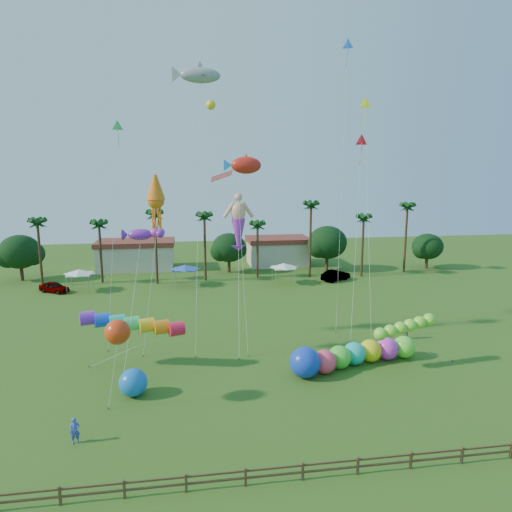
{
  "coord_description": "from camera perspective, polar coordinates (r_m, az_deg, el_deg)",
  "views": [
    {
      "loc": [
        -5.65,
        -26.66,
        15.77
      ],
      "look_at": [
        0.0,
        10.0,
        9.0
      ],
      "focal_mm": 32.0,
      "sensor_mm": 36.0,
      "label": 1
    }
  ],
  "objects": [
    {
      "name": "spectator_b",
      "position": [
        46.57,
        18.31,
        -8.84
      ],
      "size": [
        1.06,
        0.98,
        1.77
      ],
      "primitive_type": "imported",
      "rotation": [
        0.0,
        0.0,
        -0.45
      ],
      "color": "gray",
      "rests_on": "ground"
    },
    {
      "name": "ground",
      "position": [
        31.49,
        2.94,
        -19.73
      ],
      "size": [
        160.0,
        160.0,
        0.0
      ],
      "primitive_type": "plane",
      "color": "#285116",
      "rests_on": "ground"
    },
    {
      "name": "fish_kite",
      "position": [
        42.04,
        -1.24,
        11.26
      ],
      "size": [
        4.36,
        5.81,
        17.32
      ],
      "color": "red",
      "rests_on": "ground"
    },
    {
      "name": "car_a",
      "position": [
        66.83,
        -23.92,
        -3.58
      ],
      "size": [
        4.5,
        3.59,
        1.44
      ],
      "primitive_type": "imported",
      "rotation": [
        0.0,
        0.0,
        1.04
      ],
      "color": "#4C4C54",
      "rests_on": "ground"
    },
    {
      "name": "tent_row",
      "position": [
        64.33,
        -8.89,
        -1.46
      ],
      "size": [
        31.0,
        4.0,
        0.6
      ],
      "color": "white",
      "rests_on": "ground"
    },
    {
      "name": "caterpillar_inflatable",
      "position": [
        39.06,
        11.61,
        -12.06
      ],
      "size": [
        11.91,
        4.92,
        2.44
      ],
      "rotation": [
        0.0,
        0.0,
        0.27
      ],
      "color": "#F4405D",
      "rests_on": "ground"
    },
    {
      "name": "tree_line",
      "position": [
        72.17,
        -1.31,
        1.18
      ],
      "size": [
        69.46,
        8.91,
        11.0
      ],
      "color": "#3A2819",
      "rests_on": "ground"
    },
    {
      "name": "lobster_kite",
      "position": [
        38.22,
        -14.26,
        2.61
      ],
      "size": [
        3.67,
        5.95,
        11.51
      ],
      "color": "purple",
      "rests_on": "ground"
    },
    {
      "name": "delta_kite_blue",
      "position": [
        49.82,
        11.38,
        23.77
      ],
      "size": [
        2.25,
        4.23,
        28.75
      ],
      "color": "blue",
      "rests_on": "ground"
    },
    {
      "name": "rainbow_tube",
      "position": [
        37.83,
        -13.12,
        -9.01
      ],
      "size": [
        9.37,
        2.43,
        3.98
      ],
      "color": "red",
      "rests_on": "ground"
    },
    {
      "name": "buildings_row",
      "position": [
        77.93,
        -6.74,
        0.1
      ],
      "size": [
        35.0,
        7.0,
        4.0
      ],
      "color": "beige",
      "rests_on": "ground"
    },
    {
      "name": "car_b",
      "position": [
        68.8,
        9.94,
        -2.39
      ],
      "size": [
        5.0,
        3.9,
        1.59
      ],
      "primitive_type": "imported",
      "rotation": [
        0.0,
        0.0,
        2.11
      ],
      "color": "#4C4C54",
      "rests_on": "ground"
    },
    {
      "name": "delta_kite_yellow",
      "position": [
        45.18,
        13.5,
        17.54
      ],
      "size": [
        1.3,
        4.81,
        22.65
      ],
      "color": "#F1FF1A",
      "rests_on": "ground"
    },
    {
      "name": "blue_ball",
      "position": [
        34.95,
        -15.1,
        -15.02
      ],
      "size": [
        2.02,
        2.02,
        2.02
      ],
      "primitive_type": "sphere",
      "color": "blue",
      "rests_on": "ground"
    },
    {
      "name": "fence",
      "position": [
        26.24,
        5.88,
        -25.0
      ],
      "size": [
        36.12,
        0.12,
        1.0
      ],
      "color": "brown",
      "rests_on": "ground"
    },
    {
      "name": "green_worm",
      "position": [
        38.25,
        15.26,
        -9.38
      ],
      "size": [
        9.69,
        1.42,
        3.71
      ],
      "color": "#7DEB34",
      "rests_on": "ground"
    },
    {
      "name": "shark_kite",
      "position": [
        45.33,
        -6.97,
        21.5
      ],
      "size": [
        5.25,
        8.3,
        25.5
      ],
      "color": "gray",
      "rests_on": "ground"
    },
    {
      "name": "squid_kite",
      "position": [
        42.48,
        -12.41,
        6.78
      ],
      "size": [
        2.42,
        4.84,
        15.74
      ],
      "color": "orange",
      "rests_on": "ground"
    },
    {
      "name": "merman_kite",
      "position": [
        42.18,
        -2.21,
        3.75
      ],
      "size": [
        2.42,
        5.98,
        13.49
      ],
      "color": "#EFA988",
      "rests_on": "ground"
    },
    {
      "name": "orange_ball_kite",
      "position": [
        31.97,
        -16.92,
        -9.08
      ],
      "size": [
        2.22,
        2.22,
        6.23
      ],
      "color": "red",
      "rests_on": "ground"
    },
    {
      "name": "delta_kite_red",
      "position": [
        45.02,
        13.03,
        13.51
      ],
      "size": [
        2.21,
        3.32,
        19.37
      ],
      "color": "red",
      "rests_on": "ground"
    },
    {
      "name": "delta_kite_green",
      "position": [
        44.19,
        -16.93,
        14.7
      ],
      "size": [
        2.01,
        3.83,
        20.45
      ],
      "color": "#30D05A",
      "rests_on": "ground"
    },
    {
      "name": "spectator_a",
      "position": [
        30.71,
        -21.7,
        -19.63
      ],
      "size": [
        0.67,
        0.54,
        1.59
      ],
      "primitive_type": "imported",
      "rotation": [
        0.0,
        0.0,
        0.31
      ],
      "color": "blue",
      "rests_on": "ground"
    }
  ]
}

